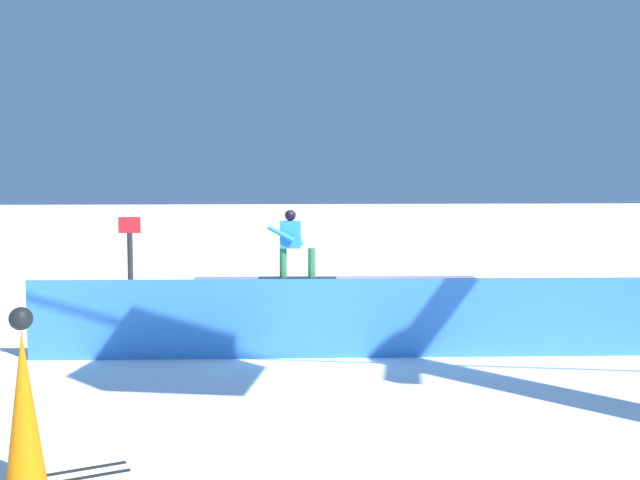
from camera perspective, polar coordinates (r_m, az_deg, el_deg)
name	(u,v)px	position (r m, az deg, el deg)	size (l,w,h in m)	color
ground_plane	(336,312)	(14.67, 1.22, -5.56)	(120.00, 120.00, 0.00)	white
grind_box	(336,296)	(14.62, 1.22, -4.39)	(5.61, 0.72, 0.67)	white
snowboarder	(292,241)	(14.47, -2.16, -0.11)	(1.55, 0.43, 1.35)	black
safety_fence	(358,318)	(10.89, 2.99, -6.09)	(9.63, 0.06, 1.17)	#367FDE
background_skier_right	(24,404)	(6.96, -21.96, -11.68)	(1.71, 0.89, 1.55)	black
trail_marker	(130,265)	(14.04, -14.48, -1.91)	(0.40, 0.10, 1.93)	#262628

